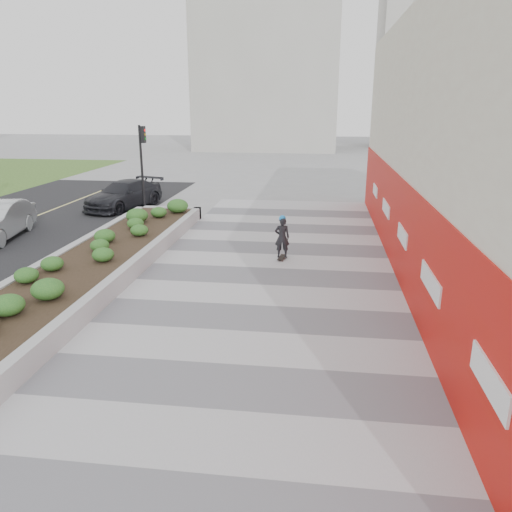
{
  "coord_description": "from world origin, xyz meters",
  "views": [
    {
      "loc": [
        1.52,
        -6.46,
        5.16
      ],
      "look_at": [
        -0.19,
        6.74,
        1.1
      ],
      "focal_mm": 35.0,
      "sensor_mm": 36.0,
      "label": 1
    }
  ],
  "objects_px": {
    "traffic_signal_near": "(142,155)",
    "car_dark": "(124,195)",
    "planter": "(83,268)",
    "skateboarder": "(282,237)"
  },
  "relations": [
    {
      "from": "planter",
      "to": "skateboarder",
      "type": "relative_size",
      "value": 11.56
    },
    {
      "from": "car_dark",
      "to": "skateboarder",
      "type": "bearing_deg",
      "value": -24.18
    },
    {
      "from": "planter",
      "to": "car_dark",
      "type": "distance_m",
      "value": 11.31
    },
    {
      "from": "skateboarder",
      "to": "car_dark",
      "type": "xyz_separation_m",
      "value": [
        -8.78,
        7.83,
        -0.09
      ]
    },
    {
      "from": "planter",
      "to": "traffic_signal_near",
      "type": "xyz_separation_m",
      "value": [
        -1.73,
        10.5,
        2.34
      ]
    },
    {
      "from": "traffic_signal_near",
      "to": "car_dark",
      "type": "height_order",
      "value": "traffic_signal_near"
    },
    {
      "from": "traffic_signal_near",
      "to": "car_dark",
      "type": "distance_m",
      "value": 2.45
    },
    {
      "from": "planter",
      "to": "traffic_signal_near",
      "type": "height_order",
      "value": "traffic_signal_near"
    },
    {
      "from": "planter",
      "to": "car_dark",
      "type": "height_order",
      "value": "car_dark"
    },
    {
      "from": "planter",
      "to": "traffic_signal_near",
      "type": "bearing_deg",
      "value": 99.35
    }
  ]
}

